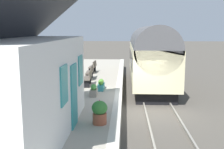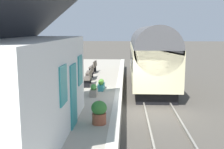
{
  "view_description": "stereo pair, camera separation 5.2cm",
  "coord_description": "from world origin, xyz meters",
  "views": [
    {
      "loc": [
        -13.2,
        0.85,
        4.11
      ],
      "look_at": [
        0.16,
        1.5,
        1.87
      ],
      "focal_mm": 43.8,
      "sensor_mm": 36.0,
      "label": 1
    },
    {
      "loc": [
        -13.19,
        0.79,
        4.11
      ],
      "look_at": [
        0.16,
        1.5,
        1.87
      ],
      "focal_mm": 43.8,
      "sensor_mm": 36.0,
      "label": 2
    }
  ],
  "objects": [
    {
      "name": "bench_near_building",
      "position": [
        2.14,
        2.96,
        1.35
      ],
      "size": [
        1.42,
        0.5,
        0.88
      ],
      "color": "brown",
      "rests_on": "platform"
    },
    {
      "name": "rail_far",
      "position": [
        0.0,
        -0.18,
        0.07
      ],
      "size": [
        52.0,
        0.08,
        0.14
      ],
      "primitive_type": "cube",
      "color": "gray",
      "rests_on": "ground"
    },
    {
      "name": "planter_edge_far",
      "position": [
        -0.21,
        2.38,
        1.15
      ],
      "size": [
        0.74,
        0.32,
        0.57
      ],
      "color": "gray",
      "rests_on": "platform"
    },
    {
      "name": "rail_near",
      "position": [
        0.0,
        -1.62,
        0.07
      ],
      "size": [
        52.0,
        0.08,
        0.14
      ],
      "primitive_type": "cube",
      "color": "gray",
      "rests_on": "ground"
    },
    {
      "name": "planter_bench_left",
      "position": [
        3.15,
        4.63,
        1.19
      ],
      "size": [
        0.86,
        0.32,
        0.66
      ],
      "color": "#9E5138",
      "rests_on": "platform"
    },
    {
      "name": "bench_mid_platform",
      "position": [
        6.86,
        3.24,
        1.35
      ],
      "size": [
        1.42,
        0.48,
        0.88
      ],
      "color": "brown",
      "rests_on": "platform"
    },
    {
      "name": "platform_edge_coping",
      "position": [
        0.0,
        1.18,
        0.88
      ],
      "size": [
        32.0,
        0.36,
        0.02
      ],
      "primitive_type": "cube",
      "color": "beige",
      "rests_on": "platform"
    },
    {
      "name": "bench_by_lamp",
      "position": [
        4.23,
        3.12,
        1.35
      ],
      "size": [
        1.41,
        0.48,
        0.88
      ],
      "color": "brown",
      "rests_on": "platform"
    },
    {
      "name": "train",
      "position": [
        5.83,
        -0.9,
        2.22
      ],
      "size": [
        9.92,
        2.73,
        4.32
      ],
      "color": "black",
      "rests_on": "ground"
    },
    {
      "name": "planter_corner_building",
      "position": [
        1.2,
        2.15,
        1.14
      ],
      "size": [
        1.03,
        0.32,
        0.56
      ],
      "color": "teal",
      "rests_on": "platform"
    },
    {
      "name": "platform",
      "position": [
        0.0,
        4.02,
        0.44
      ],
      "size": [
        32.0,
        6.03,
        0.87
      ],
      "primitive_type": "cube",
      "color": "#A39B8C",
      "rests_on": "ground"
    },
    {
      "name": "ground_plane",
      "position": [
        0.0,
        0.0,
        0.0
      ],
      "size": [
        160.0,
        160.0,
        0.0
      ],
      "primitive_type": "plane",
      "color": "#4C473F"
    },
    {
      "name": "planter_edge_near",
      "position": [
        -4.2,
        1.71,
        1.3
      ],
      "size": [
        0.54,
        0.54,
        0.87
      ],
      "color": "#9E5138",
      "rests_on": "platform"
    }
  ]
}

